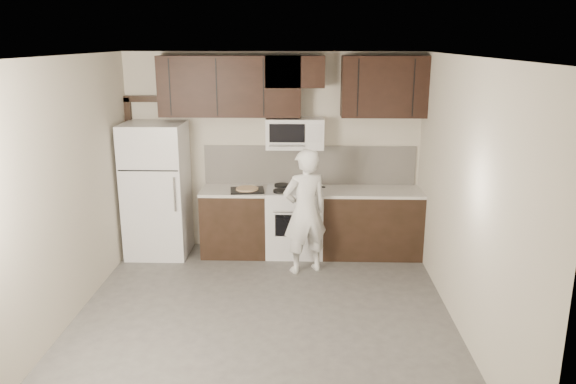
{
  "coord_description": "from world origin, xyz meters",
  "views": [
    {
      "loc": [
        0.42,
        -5.31,
        2.85
      ],
      "look_at": [
        0.24,
        0.9,
        1.16
      ],
      "focal_mm": 35.0,
      "sensor_mm": 36.0,
      "label": 1
    }
  ],
  "objects_px": {
    "microwave": "(295,133)",
    "person": "(305,211)",
    "refrigerator": "(157,190)",
    "stove": "(295,221)"
  },
  "relations": [
    {
      "from": "person",
      "to": "refrigerator",
      "type": "bearing_deg",
      "value": -38.99
    },
    {
      "from": "microwave",
      "to": "stove",
      "type": "bearing_deg",
      "value": -89.9
    },
    {
      "from": "person",
      "to": "stove",
      "type": "bearing_deg",
      "value": -100.29
    },
    {
      "from": "refrigerator",
      "to": "person",
      "type": "relative_size",
      "value": 1.14
    },
    {
      "from": "microwave",
      "to": "person",
      "type": "height_order",
      "value": "microwave"
    },
    {
      "from": "refrigerator",
      "to": "person",
      "type": "bearing_deg",
      "value": -15.86
    },
    {
      "from": "stove",
      "to": "person",
      "type": "height_order",
      "value": "person"
    },
    {
      "from": "stove",
      "to": "refrigerator",
      "type": "relative_size",
      "value": 0.52
    },
    {
      "from": "stove",
      "to": "refrigerator",
      "type": "xyz_separation_m",
      "value": [
        -1.85,
        -0.05,
        0.44
      ]
    },
    {
      "from": "stove",
      "to": "person",
      "type": "xyz_separation_m",
      "value": [
        0.14,
        -0.61,
        0.33
      ]
    }
  ]
}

